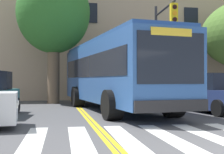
{
  "coord_description": "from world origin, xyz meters",
  "views": [
    {
      "loc": [
        -4.16,
        -5.14,
        1.39
      ],
      "look_at": [
        -1.7,
        8.01,
        1.53
      ],
      "focal_mm": 50.0,
      "sensor_mm": 36.0,
      "label": 1
    }
  ],
  "objects_px": {
    "car_silver_behind_bus": "(101,88)",
    "traffic_light_overhead": "(163,36)",
    "car_navy_far_lane": "(215,95)",
    "street_tree_curbside_small": "(54,14)",
    "city_bus": "(114,72)"
  },
  "relations": [
    {
      "from": "car_silver_behind_bus",
      "to": "traffic_light_overhead",
      "type": "height_order",
      "value": "traffic_light_overhead"
    },
    {
      "from": "car_silver_behind_bus",
      "to": "street_tree_curbside_small",
      "type": "xyz_separation_m",
      "value": [
        -3.43,
        -3.67,
        4.58
      ]
    },
    {
      "from": "car_silver_behind_bus",
      "to": "traffic_light_overhead",
      "type": "relative_size",
      "value": 0.79
    },
    {
      "from": "city_bus",
      "to": "car_navy_far_lane",
      "type": "bearing_deg",
      "value": -22.62
    },
    {
      "from": "car_silver_behind_bus",
      "to": "street_tree_curbside_small",
      "type": "height_order",
      "value": "street_tree_curbside_small"
    },
    {
      "from": "city_bus",
      "to": "car_silver_behind_bus",
      "type": "height_order",
      "value": "city_bus"
    },
    {
      "from": "car_silver_behind_bus",
      "to": "street_tree_curbside_small",
      "type": "relative_size",
      "value": 0.58
    },
    {
      "from": "car_navy_far_lane",
      "to": "street_tree_curbside_small",
      "type": "height_order",
      "value": "street_tree_curbside_small"
    },
    {
      "from": "city_bus",
      "to": "car_silver_behind_bus",
      "type": "xyz_separation_m",
      "value": [
        0.65,
        8.6,
        -0.94
      ]
    },
    {
      "from": "car_navy_far_lane",
      "to": "street_tree_curbside_small",
      "type": "bearing_deg",
      "value": 136.02
    },
    {
      "from": "car_navy_far_lane",
      "to": "car_silver_behind_bus",
      "type": "bearing_deg",
      "value": 108.51
    },
    {
      "from": "city_bus",
      "to": "traffic_light_overhead",
      "type": "relative_size",
      "value": 1.92
    },
    {
      "from": "car_silver_behind_bus",
      "to": "traffic_light_overhead",
      "type": "distance_m",
      "value": 7.61
    },
    {
      "from": "street_tree_curbside_small",
      "to": "car_navy_far_lane",
      "type": "bearing_deg",
      "value": -43.98
    },
    {
      "from": "traffic_light_overhead",
      "to": "street_tree_curbside_small",
      "type": "xyz_separation_m",
      "value": [
        -5.86,
        2.89,
        1.6
      ]
    }
  ]
}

